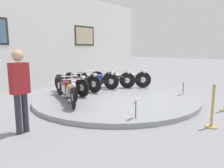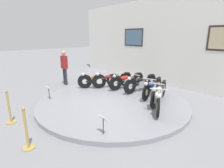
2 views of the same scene
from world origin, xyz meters
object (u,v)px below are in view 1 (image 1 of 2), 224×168
(motorcycle_maroon, at_px, (66,87))
(motorcycle_orange, at_px, (70,91))
(motorcycle_silver, at_px, (113,78))
(visitor_standing, at_px, (20,86))
(info_placard_front_left, at_px, (136,104))
(stanchion_post_left_of_entry, at_px, (212,113))
(info_placard_front_centre, at_px, (183,85))
(motorcycle_blue, at_px, (97,79))
(motorcycle_cream, at_px, (128,78))
(motorcycle_red, at_px, (71,84))
(motorcycle_black, at_px, (82,81))

(motorcycle_maroon, bearing_deg, motorcycle_orange, -119.87)
(motorcycle_silver, xyz_separation_m, visitor_standing, (-4.91, -1.23, 0.49))
(motorcycle_maroon, bearing_deg, info_placard_front_left, -97.28)
(motorcycle_silver, xyz_separation_m, stanchion_post_left_of_entry, (-2.11, -4.42, -0.19))
(visitor_standing, height_order, stanchion_post_left_of_entry, visitor_standing)
(motorcycle_orange, bearing_deg, info_placard_front_centre, -35.50)
(motorcycle_blue, xyz_separation_m, info_placard_front_centre, (0.94, -3.28, -0.02))
(motorcycle_blue, xyz_separation_m, stanchion_post_left_of_entry, (-1.54, -4.81, -0.18))
(motorcycle_maroon, height_order, motorcycle_cream, same)
(info_placard_front_centre, height_order, stanchion_post_left_of_entry, stanchion_post_left_of_entry)
(motorcycle_red, xyz_separation_m, visitor_standing, (-2.90, -1.62, 0.49))
(stanchion_post_left_of_entry, bearing_deg, motorcycle_red, 88.80)
(motorcycle_maroon, height_order, motorcycle_blue, motorcycle_maroon)
(motorcycle_orange, distance_m, motorcycle_maroon, 0.64)
(stanchion_post_left_of_entry, bearing_deg, visitor_standing, 131.28)
(info_placard_front_left, distance_m, info_placard_front_centre, 3.33)
(motorcycle_maroon, bearing_deg, motorcycle_cream, -10.82)
(motorcycle_cream, xyz_separation_m, info_placard_front_left, (-3.28, -2.34, -0.03))
(info_placard_front_left, height_order, stanchion_post_left_of_entry, stanchion_post_left_of_entry)
(motorcycle_orange, bearing_deg, info_placard_front_left, -91.23)
(motorcycle_black, relative_size, motorcycle_cream, 1.22)
(visitor_standing, bearing_deg, motorcycle_maroon, 27.90)
(motorcycle_maroon, xyz_separation_m, motorcycle_blue, (2.02, 0.39, -0.01))
(motorcycle_cream, distance_m, info_placard_front_left, 4.03)
(visitor_standing, bearing_deg, motorcycle_cream, 7.35)
(motorcycle_maroon, xyz_separation_m, stanchion_post_left_of_entry, (0.48, -4.42, -0.19))
(info_placard_front_centre, bearing_deg, motorcycle_black, 115.97)
(motorcycle_black, height_order, motorcycle_blue, motorcycle_black)
(motorcycle_orange, xyz_separation_m, motorcycle_silver, (2.91, 0.56, 0.00))
(motorcycle_black, height_order, motorcycle_silver, motorcycle_black)
(motorcycle_blue, distance_m, info_placard_front_centre, 3.42)
(motorcycle_maroon, xyz_separation_m, info_placard_front_left, (-0.37, -2.90, -0.03))
(motorcycle_blue, xyz_separation_m, motorcycle_cream, (0.89, -0.94, 0.01))
(stanchion_post_left_of_entry, bearing_deg, info_placard_front_left, 119.08)
(motorcycle_silver, relative_size, info_placard_front_centre, 3.74)
(motorcycle_red, bearing_deg, motorcycle_blue, 0.02)
(motorcycle_cream, bearing_deg, motorcycle_orange, -179.98)
(motorcycle_blue, bearing_deg, visitor_standing, -159.58)
(motorcycle_blue, distance_m, motorcycle_silver, 0.69)
(motorcycle_red, distance_m, stanchion_post_left_of_entry, 4.81)
(motorcycle_black, height_order, motorcycle_cream, motorcycle_cream)
(motorcycle_maroon, height_order, info_placard_front_left, motorcycle_maroon)
(motorcycle_orange, distance_m, motorcycle_black, 1.94)
(motorcycle_red, height_order, motorcycle_blue, motorcycle_red)
(motorcycle_orange, distance_m, info_placard_front_centre, 4.03)
(info_placard_front_left, relative_size, visitor_standing, 0.29)
(motorcycle_silver, height_order, visitor_standing, visitor_standing)
(info_placard_front_centre, distance_m, stanchion_post_left_of_entry, 2.92)
(motorcycle_cream, xyz_separation_m, stanchion_post_left_of_entry, (-2.43, -3.87, -0.19))
(visitor_standing, distance_m, stanchion_post_left_of_entry, 4.30)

